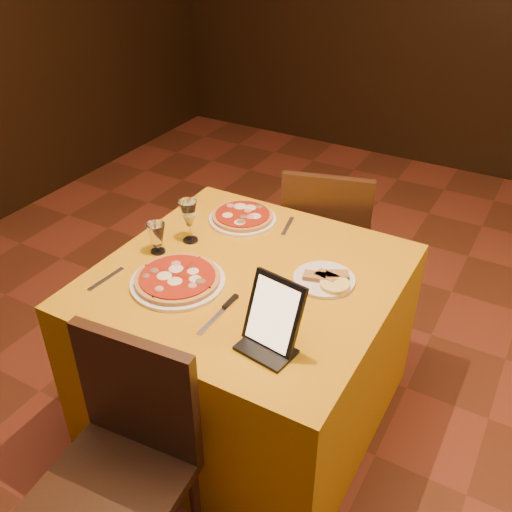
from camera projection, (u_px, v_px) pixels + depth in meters
The scene contains 12 objects.
main_table at pixel (248, 347), 2.39m from camera, with size 1.10×1.10×0.75m, color #CA8B0C.
chair_main_near at pixel (111, 489), 1.74m from camera, with size 0.47×0.47×0.91m, color #311E10, non-canonical shape.
chair_main_far at pixel (328, 242), 2.94m from camera, with size 0.43×0.43×0.91m, color black, non-canonical shape.
pizza_near at pixel (178, 280), 2.13m from camera, with size 0.36×0.36×0.03m.
pizza_far at pixel (243, 217), 2.52m from camera, with size 0.30×0.30×0.03m.
cutlet_dish at pixel (324, 278), 2.14m from camera, with size 0.23×0.23×0.03m.
wine_glass at pixel (189, 221), 2.34m from camera, with size 0.08×0.08×0.19m, color #D1D77A, non-canonical shape.
water_glass at pixel (157, 238), 2.28m from camera, with size 0.07×0.07×0.13m, color silver, non-canonical shape.
tablet at pixel (274, 313), 1.80m from camera, with size 0.19×0.02×0.24m, color black.
knife at pixel (217, 316), 1.97m from camera, with size 0.22×0.02×0.01m, color #AAABB1.
fork_near at pixel (106, 279), 2.15m from camera, with size 0.17×0.02×0.01m, color silver.
fork_far at pixel (288, 226), 2.48m from camera, with size 0.16×0.02×0.01m, color #BBBBC2.
Camera 1 is at (0.32, -1.14, 2.01)m, focal length 40.00 mm.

